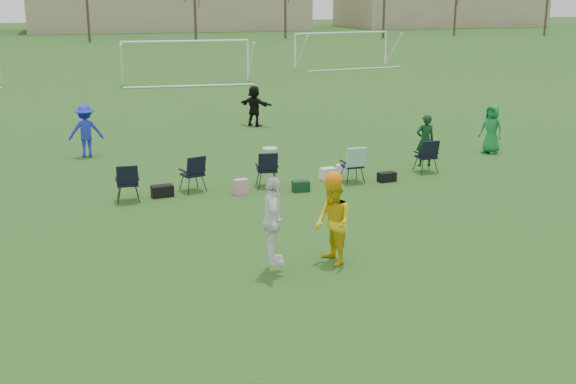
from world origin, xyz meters
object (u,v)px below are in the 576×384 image
object	(u,v)px
center_contest	(308,221)
goal_right	(342,40)
fielder_blue	(86,131)
fielder_green_far	(492,129)
fielder_black	(254,106)
goal_mid	(186,50)

from	to	relation	value
center_contest	goal_right	bearing A→B (deg)	67.92
goal_right	fielder_blue	bearing A→B (deg)	-134.48
fielder_green_far	fielder_black	size ratio (longest dim) A/B	1.00
goal_mid	fielder_blue	bearing A→B (deg)	-104.57
center_contest	goal_right	world-z (taller)	goal_right
fielder_black	fielder_green_far	bearing A→B (deg)	-178.39
fielder_blue	fielder_green_far	distance (m)	13.11
fielder_blue	fielder_green_far	xyz separation A→B (m)	(12.68, -3.30, -0.04)
fielder_black	goal_mid	bearing A→B (deg)	-38.41
fielder_blue	goal_mid	distance (m)	19.81
fielder_blue	goal_mid	xyz separation A→B (m)	(6.30, 18.75, 1.09)
fielder_black	center_contest	distance (m)	15.38
fielder_green_far	center_contest	xyz separation A→B (m)	(-9.01, -8.01, 0.14)
goal_mid	goal_right	world-z (taller)	same
goal_mid	goal_right	bearing A→B (deg)	30.57
fielder_green_far	center_contest	distance (m)	12.06
goal_mid	goal_right	xyz separation A→B (m)	(12.00, 6.00, 0.00)
fielder_black	goal_right	xyz separation A→B (m)	(11.77, 20.94, 1.13)
fielder_green_far	center_contest	bearing A→B (deg)	-76.66
fielder_black	center_contest	xyz separation A→B (m)	(-2.85, -15.11, 0.14)
fielder_green_far	center_contest	world-z (taller)	center_contest
fielder_green_far	goal_right	xyz separation A→B (m)	(5.61, 28.05, 1.13)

